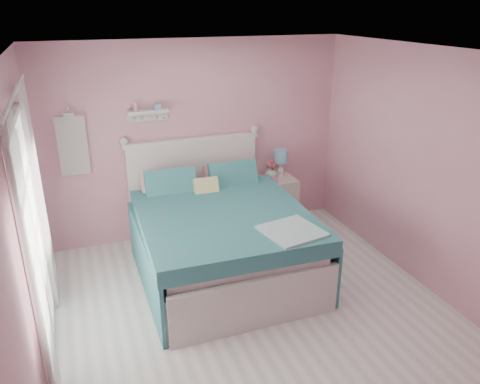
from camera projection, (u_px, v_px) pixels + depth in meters
floor at (261, 322)px, 4.72m from camera, size 4.50×4.50×0.00m
room_shell at (264, 174)px, 4.13m from camera, size 4.50×4.50×4.50m
bed at (220, 238)px, 5.47m from camera, size 1.89×2.36×1.36m
nightstand at (276, 202)px, 6.66m from camera, size 0.50×0.49×0.72m
table_lamp at (281, 158)px, 6.49m from camera, size 0.20×0.20×0.39m
vase at (271, 172)px, 6.51m from camera, size 0.17×0.17×0.17m
teacup at (275, 180)px, 6.39m from camera, size 0.10×0.10×0.07m
roses at (271, 164)px, 6.46m from camera, size 0.14×0.11×0.12m
wall_shelf at (148, 113)px, 5.77m from camera, size 0.50×0.15×0.25m
hanging_dress at (73, 146)px, 5.59m from camera, size 0.34×0.03×0.72m
french_door at (34, 242)px, 4.03m from camera, size 0.04×1.32×2.16m
curtain_near at (36, 274)px, 3.36m from camera, size 0.04×0.40×2.32m
curtain_far at (40, 199)px, 4.65m from camera, size 0.04×0.40×2.32m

